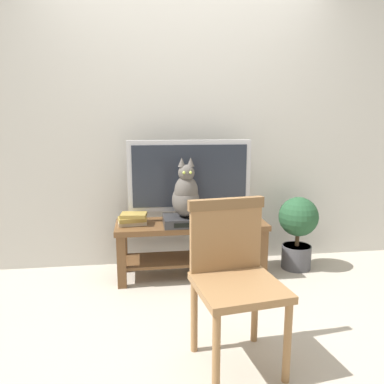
% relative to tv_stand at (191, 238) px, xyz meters
% --- Properties ---
extents(ground_plane, '(12.00, 12.00, 0.00)m').
position_rel_tv_stand_xyz_m(ground_plane, '(-0.02, -0.63, -0.33)').
color(ground_plane, '#ADA393').
extents(back_wall, '(7.00, 0.12, 2.80)m').
position_rel_tv_stand_xyz_m(back_wall, '(-0.02, 0.40, 1.07)').
color(back_wall, beige).
rests_on(back_wall, ground).
extents(tv_stand, '(1.25, 0.42, 0.47)m').
position_rel_tv_stand_xyz_m(tv_stand, '(0.00, 0.00, 0.00)').
color(tv_stand, brown).
rests_on(tv_stand, ground).
extents(tv, '(1.04, 0.20, 0.68)m').
position_rel_tv_stand_xyz_m(tv, '(0.00, 0.08, 0.50)').
color(tv, '#B7B7BC').
rests_on(tv, tv_stand).
extents(media_box, '(0.36, 0.28, 0.07)m').
position_rel_tv_stand_xyz_m(media_box, '(-0.05, -0.07, 0.17)').
color(media_box, '#2D2D30').
rests_on(media_box, tv_stand).
extents(cat, '(0.22, 0.36, 0.48)m').
position_rel_tv_stand_xyz_m(cat, '(-0.05, -0.09, 0.39)').
color(cat, '#514C47').
rests_on(cat, media_box).
extents(wooden_chair, '(0.49, 0.49, 0.89)m').
position_rel_tv_stand_xyz_m(wooden_chair, '(0.07, -1.14, 0.19)').
color(wooden_chair, olive).
rests_on(wooden_chair, ground).
extents(book_stack, '(0.24, 0.17, 0.10)m').
position_rel_tv_stand_xyz_m(book_stack, '(-0.48, -0.01, 0.19)').
color(book_stack, beige).
rests_on(book_stack, tv_stand).
extents(potted_plant, '(0.35, 0.35, 0.65)m').
position_rel_tv_stand_xyz_m(potted_plant, '(0.95, 0.03, 0.05)').
color(potted_plant, '#47474C').
rests_on(potted_plant, ground).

